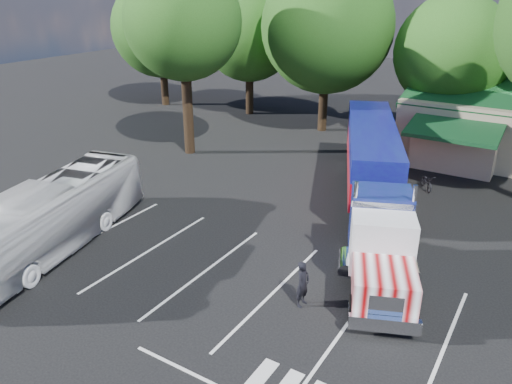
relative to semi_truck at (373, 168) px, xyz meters
The scene contains 11 objects.
ground 5.58m from the semi_truck, 136.40° to the right, with size 120.00×120.00×0.00m, color black.
tree_row_a 29.18m from the semi_truck, 153.14° to the left, with size 9.00×9.00×11.68m.
tree_row_b 22.49m from the semi_truck, 139.37° to the left, with size 8.40×8.40×11.35m.
tree_row_c 16.41m from the semi_truck, 124.32° to the left, with size 10.00×10.00×13.05m.
tree_row_d 14.64m from the semi_truck, 88.66° to the left, with size 8.00×8.00×10.60m.
tree_near_left 15.79m from the semi_truck, 169.98° to the left, with size 7.60×7.60×12.65m.
semi_truck is the anchor object (origin of this frame).
woman 9.64m from the semi_truck, 85.02° to the right, with size 0.66×0.44×1.82m, color black.
bicycle 5.20m from the semi_truck, 67.87° to the left, with size 0.59×1.71×0.90m, color black.
tour_bus 15.71m from the semi_truck, 132.87° to the right, with size 2.62×11.19×3.12m, color silver.
silver_sedan 10.70m from the semi_truck, 82.80° to the left, with size 1.57×4.52×1.49m, color #96989D.
Camera 1 is at (11.26, -20.15, 11.18)m, focal length 35.00 mm.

